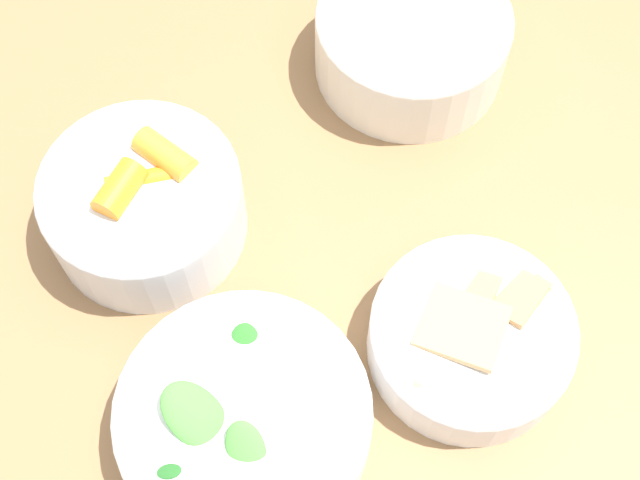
% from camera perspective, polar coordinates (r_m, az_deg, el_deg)
% --- Properties ---
extents(ground_plane, '(10.00, 10.00, 0.00)m').
position_cam_1_polar(ground_plane, '(1.40, -0.30, -13.17)').
color(ground_plane, '#2D2D33').
extents(dining_table, '(1.19, 0.80, 0.73)m').
position_cam_1_polar(dining_table, '(0.82, -0.50, -3.00)').
color(dining_table, olive).
rests_on(dining_table, ground_plane).
extents(bowl_carrots, '(0.15, 0.15, 0.08)m').
position_cam_1_polar(bowl_carrots, '(0.69, -11.16, 2.35)').
color(bowl_carrots, silver).
rests_on(bowl_carrots, dining_table).
extents(bowl_greens, '(0.18, 0.18, 0.07)m').
position_cam_1_polar(bowl_greens, '(0.63, -5.00, -11.44)').
color(bowl_greens, white).
rests_on(bowl_greens, dining_table).
extents(bowl_beans_hotdog, '(0.16, 0.16, 0.07)m').
position_cam_1_polar(bowl_beans_hotdog, '(0.78, 5.82, 12.44)').
color(bowl_beans_hotdog, silver).
rests_on(bowl_beans_hotdog, dining_table).
extents(bowl_cookies, '(0.15, 0.15, 0.05)m').
position_cam_1_polar(bowl_cookies, '(0.66, 9.62, -6.12)').
color(bowl_cookies, white).
rests_on(bowl_cookies, dining_table).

